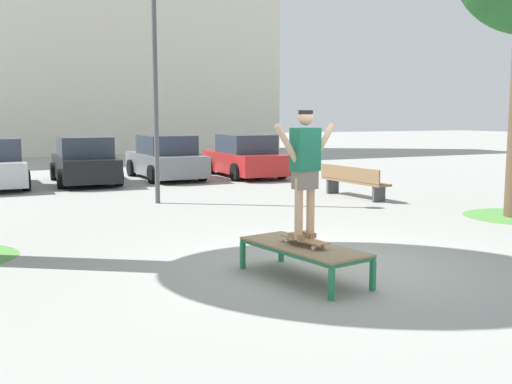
{
  "coord_description": "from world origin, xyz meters",
  "views": [
    {
      "loc": [
        -4.55,
        -7.28,
        2.18
      ],
      "look_at": [
        -0.67,
        1.03,
        1.0
      ],
      "focal_mm": 42.07,
      "sensor_mm": 36.0,
      "label": 1
    }
  ],
  "objects_px": {
    "car_grey": "(166,159)",
    "light_post": "(155,46)",
    "car_red": "(245,157)",
    "car_black": "(85,162)",
    "skate_box": "(304,249)",
    "park_bench": "(353,181)",
    "skateboard": "(304,240)",
    "skater": "(305,165)"
  },
  "relations": [
    {
      "from": "skateboard",
      "to": "car_red",
      "type": "xyz_separation_m",
      "value": [
        4.77,
        12.72,
        0.15
      ]
    },
    {
      "from": "skateboard",
      "to": "park_bench",
      "type": "relative_size",
      "value": 0.34
    },
    {
      "from": "skate_box",
      "to": "park_bench",
      "type": "xyz_separation_m",
      "value": [
        5.14,
        6.43,
        0.03
      ]
    },
    {
      "from": "skateboard",
      "to": "light_post",
      "type": "relative_size",
      "value": 0.14
    },
    {
      "from": "park_bench",
      "to": "skater",
      "type": "bearing_deg",
      "value": -128.57
    },
    {
      "from": "skater",
      "to": "park_bench",
      "type": "distance_m",
      "value": 8.32
    },
    {
      "from": "park_bench",
      "to": "light_post",
      "type": "relative_size",
      "value": 0.42
    },
    {
      "from": "skate_box",
      "to": "skater",
      "type": "relative_size",
      "value": 1.19
    },
    {
      "from": "skater",
      "to": "skate_box",
      "type": "bearing_deg",
      "value": 101.06
    },
    {
      "from": "skater",
      "to": "car_black",
      "type": "height_order",
      "value": "skater"
    },
    {
      "from": "car_grey",
      "to": "park_bench",
      "type": "height_order",
      "value": "car_grey"
    },
    {
      "from": "car_grey",
      "to": "light_post",
      "type": "relative_size",
      "value": 0.73
    },
    {
      "from": "car_black",
      "to": "car_red",
      "type": "distance_m",
      "value": 5.54
    },
    {
      "from": "car_black",
      "to": "park_bench",
      "type": "distance_m",
      "value": 8.79
    },
    {
      "from": "car_black",
      "to": "car_red",
      "type": "xyz_separation_m",
      "value": [
        5.53,
        -0.24,
        0.0
      ]
    },
    {
      "from": "skater",
      "to": "light_post",
      "type": "bearing_deg",
      "value": 88.9
    },
    {
      "from": "skate_box",
      "to": "car_red",
      "type": "distance_m",
      "value": 13.58
    },
    {
      "from": "skateboard",
      "to": "car_grey",
      "type": "distance_m",
      "value": 13.38
    },
    {
      "from": "skate_box",
      "to": "car_black",
      "type": "height_order",
      "value": "car_black"
    },
    {
      "from": "skate_box",
      "to": "park_bench",
      "type": "bearing_deg",
      "value": 51.36
    },
    {
      "from": "car_red",
      "to": "skate_box",
      "type": "bearing_deg",
      "value": -110.6
    },
    {
      "from": "car_grey",
      "to": "skateboard",
      "type": "bearing_deg",
      "value": -98.64
    },
    {
      "from": "skateboard",
      "to": "skater",
      "type": "height_order",
      "value": "skater"
    },
    {
      "from": "car_black",
      "to": "skater",
      "type": "bearing_deg",
      "value": -86.66
    },
    {
      "from": "skate_box",
      "to": "park_bench",
      "type": "height_order",
      "value": "park_bench"
    },
    {
      "from": "skater",
      "to": "park_bench",
      "type": "bearing_deg",
      "value": 51.43
    },
    {
      "from": "park_bench",
      "to": "light_post",
      "type": "height_order",
      "value": "light_post"
    },
    {
      "from": "skate_box",
      "to": "light_post",
      "type": "bearing_deg",
      "value": 88.88
    },
    {
      "from": "park_bench",
      "to": "car_red",
      "type": "bearing_deg",
      "value": 93.35
    },
    {
      "from": "skateboard",
      "to": "car_red",
      "type": "relative_size",
      "value": 0.19
    },
    {
      "from": "skate_box",
      "to": "light_post",
      "type": "xyz_separation_m",
      "value": [
        0.15,
        7.63,
        3.41
      ]
    },
    {
      "from": "car_red",
      "to": "car_black",
      "type": "bearing_deg",
      "value": 177.49
    },
    {
      "from": "skateboard",
      "to": "car_black",
      "type": "relative_size",
      "value": 0.19
    },
    {
      "from": "car_grey",
      "to": "car_red",
      "type": "relative_size",
      "value": 1.0
    },
    {
      "from": "car_red",
      "to": "skateboard",
      "type": "bearing_deg",
      "value": -110.57
    },
    {
      "from": "car_black",
      "to": "light_post",
      "type": "bearing_deg",
      "value": -80.36
    },
    {
      "from": "skater",
      "to": "car_red",
      "type": "bearing_deg",
      "value": 69.43
    },
    {
      "from": "car_grey",
      "to": "light_post",
      "type": "bearing_deg",
      "value": -108.45
    },
    {
      "from": "skateboard",
      "to": "park_bench",
      "type": "height_order",
      "value": "park_bench"
    },
    {
      "from": "skater",
      "to": "car_red",
      "type": "height_order",
      "value": "skater"
    },
    {
      "from": "skate_box",
      "to": "car_black",
      "type": "relative_size",
      "value": 0.47
    },
    {
      "from": "skater",
      "to": "skateboard",
      "type": "bearing_deg",
      "value": -80.07
    }
  ]
}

